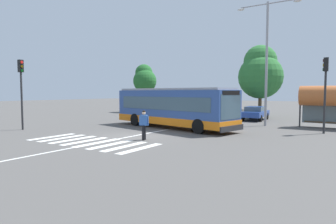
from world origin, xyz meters
The scene contains 15 objects.
ground_plane centered at (0.00, 0.00, 0.00)m, with size 160.00×160.00×0.00m, color #514F4C.
city_transit_bus centered at (-0.45, 5.26, 1.59)m, with size 11.04×4.78×3.06m.
pedestrian_crossing_street centered at (1.26, -0.59, 0.97)m, with size 0.55×0.38×1.72m.
parked_car_silver centered at (-5.02, 14.96, 0.77)m, with size 2.02×4.58×1.35m.
parked_car_black centered at (-2.51, 15.09, 0.77)m, with size 2.25×4.66×1.35m.
parked_car_champagne centered at (0.30, 14.85, 0.77)m, with size 2.11×4.61×1.35m.
parked_car_blue centered at (2.99, 15.01, 0.77)m, with size 2.07×4.60×1.35m.
traffic_light_near_corner centered at (-9.06, -1.80, 3.40)m, with size 0.33×0.32×5.10m.
traffic_light_far_corner centered at (9.67, 8.12, 3.36)m, with size 0.33×0.32×5.03m.
bus_stop_shelter centered at (9.45, 11.42, 2.42)m, with size 3.74×1.54×3.25m.
twin_arm_street_lamp centered at (5.16, 10.57, 6.09)m, with size 5.01×0.32×9.97m.
background_tree_left centered at (-13.49, 18.53, 4.60)m, with size 3.22×3.22×6.62m.
background_tree_right centered at (2.47, 18.31, 4.91)m, with size 4.73×4.73×7.85m.
crosswalk_painted_stripes centered at (-0.76, -2.74, 0.00)m, with size 7.41×3.21×0.01m.
lane_center_line centered at (-0.24, 2.00, 0.00)m, with size 0.16×24.00×0.01m, color silver.
Camera 1 is at (11.71, -13.98, 2.77)m, focal length 31.60 mm.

